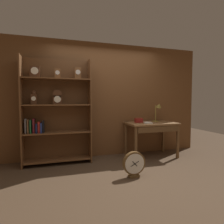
# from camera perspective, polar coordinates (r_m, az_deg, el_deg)

# --- Properties ---
(ground_plane) EXTENTS (10.00, 10.00, 0.00)m
(ground_plane) POSITION_cam_1_polar(r_m,az_deg,el_deg) (3.33, 4.43, -19.27)
(ground_plane) COLOR #4C3826
(back_wood_panel) EXTENTS (4.80, 0.05, 2.60)m
(back_wood_panel) POSITION_cam_1_polar(r_m,az_deg,el_deg) (4.40, -2.11, 3.66)
(back_wood_panel) COLOR brown
(back_wood_panel) RESTS_ON ground
(bookshelf) EXTENTS (1.34, 0.34, 2.14)m
(bookshelf) POSITION_cam_1_polar(r_m,az_deg,el_deg) (3.98, -16.83, 0.22)
(bookshelf) COLOR brown
(bookshelf) RESTS_ON ground
(workbench) EXTENTS (1.12, 0.69, 0.78)m
(workbench) POSITION_cam_1_polar(r_m,az_deg,el_deg) (4.40, 11.89, -4.42)
(workbench) COLOR brown
(workbench) RESTS_ON ground
(desk_lamp) EXTENTS (0.20, 0.20, 0.46)m
(desk_lamp) POSITION_cam_1_polar(r_m,az_deg,el_deg) (4.60, 13.73, 0.69)
(desk_lamp) COLOR olive
(desk_lamp) RESTS_ON workbench
(toolbox_small) EXTENTS (0.17, 0.11, 0.10)m
(toolbox_small) POSITION_cam_1_polar(r_m,az_deg,el_deg) (4.35, 8.11, -2.54)
(toolbox_small) COLOR maroon
(toolbox_small) RESTS_ON workbench
(open_repair_manual) EXTENTS (0.21, 0.25, 0.02)m
(open_repair_manual) POSITION_cam_1_polar(r_m,az_deg,el_deg) (4.23, 10.80, -3.23)
(open_repair_manual) COLOR silver
(open_repair_manual) RESTS_ON workbench
(round_clock_large) EXTENTS (0.39, 0.11, 0.43)m
(round_clock_large) POSITION_cam_1_polar(r_m,az_deg,el_deg) (3.29, 6.67, -15.40)
(round_clock_large) COLOR brown
(round_clock_large) RESTS_ON ground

